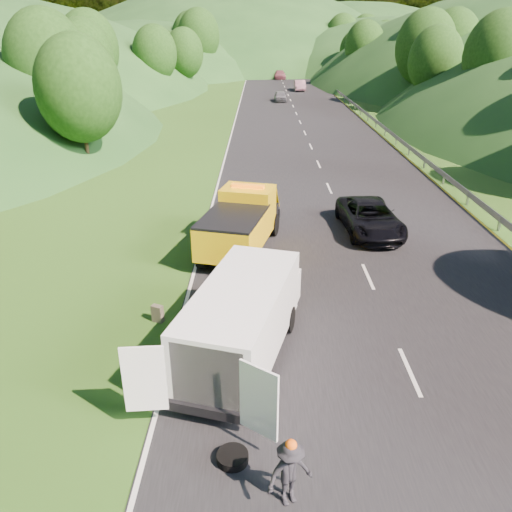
{
  "coord_description": "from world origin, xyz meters",
  "views": [
    {
      "loc": [
        -1.3,
        -13.57,
        8.88
      ],
      "look_at": [
        -1.41,
        3.1,
        1.3
      ],
      "focal_mm": 35.0,
      "sensor_mm": 36.0,
      "label": 1
    }
  ],
  "objects_px": {
    "woman": "(213,332)",
    "suitcase": "(158,314)",
    "passing_suv": "(369,232)",
    "worker": "(289,502)",
    "spare_tire": "(233,461)",
    "white_van": "(243,317)",
    "child": "(246,327)",
    "tow_truck": "(241,222)"
  },
  "relations": [
    {
      "from": "woman",
      "to": "child",
      "type": "height_order",
      "value": "woman"
    },
    {
      "from": "white_van",
      "to": "suitcase",
      "type": "xyz_separation_m",
      "value": [
        -2.91,
        1.95,
        -1.07
      ]
    },
    {
      "from": "tow_truck",
      "to": "woman",
      "type": "distance_m",
      "value": 6.83
    },
    {
      "from": "child",
      "to": "woman",
      "type": "bearing_deg",
      "value": -131.98
    },
    {
      "from": "woman",
      "to": "child",
      "type": "distance_m",
      "value": 1.12
    },
    {
      "from": "tow_truck",
      "to": "spare_tire",
      "type": "distance_m",
      "value": 11.99
    },
    {
      "from": "tow_truck",
      "to": "worker",
      "type": "xyz_separation_m",
      "value": [
        1.41,
        -12.97,
        -1.29
      ]
    },
    {
      "from": "child",
      "to": "suitcase",
      "type": "relative_size",
      "value": 1.82
    },
    {
      "from": "tow_truck",
      "to": "worker",
      "type": "relative_size",
      "value": 4.17
    },
    {
      "from": "white_van",
      "to": "spare_tire",
      "type": "height_order",
      "value": "white_van"
    },
    {
      "from": "woman",
      "to": "worker",
      "type": "xyz_separation_m",
      "value": [
        2.11,
        -6.31,
        0.0
      ]
    },
    {
      "from": "worker",
      "to": "suitcase",
      "type": "distance_m",
      "value": 8.03
    },
    {
      "from": "woman",
      "to": "spare_tire",
      "type": "bearing_deg",
      "value": 158.21
    },
    {
      "from": "suitcase",
      "to": "passing_suv",
      "type": "bearing_deg",
      "value": 43.26
    },
    {
      "from": "tow_truck",
      "to": "suitcase",
      "type": "xyz_separation_m",
      "value": [
        -2.58,
        -6.01,
        -0.99
      ]
    },
    {
      "from": "worker",
      "to": "woman",
      "type": "bearing_deg",
      "value": 83.47
    },
    {
      "from": "white_van",
      "to": "spare_tire",
      "type": "relative_size",
      "value": 10.12
    },
    {
      "from": "woman",
      "to": "suitcase",
      "type": "height_order",
      "value": "woman"
    },
    {
      "from": "tow_truck",
      "to": "passing_suv",
      "type": "bearing_deg",
      "value": 33.21
    },
    {
      "from": "woman",
      "to": "worker",
      "type": "relative_size",
      "value": 1.08
    },
    {
      "from": "child",
      "to": "passing_suv",
      "type": "distance_m",
      "value": 10.19
    },
    {
      "from": "tow_truck",
      "to": "white_van",
      "type": "xyz_separation_m",
      "value": [
        0.33,
        -7.96,
        0.08
      ]
    },
    {
      "from": "white_van",
      "to": "passing_suv",
      "type": "distance_m",
      "value": 11.68
    },
    {
      "from": "woman",
      "to": "suitcase",
      "type": "bearing_deg",
      "value": 39.22
    },
    {
      "from": "tow_truck",
      "to": "passing_suv",
      "type": "distance_m",
      "value": 6.55
    },
    {
      "from": "tow_truck",
      "to": "woman",
      "type": "height_order",
      "value": "tow_truck"
    },
    {
      "from": "tow_truck",
      "to": "white_van",
      "type": "relative_size",
      "value": 0.89
    },
    {
      "from": "white_van",
      "to": "woman",
      "type": "distance_m",
      "value": 2.15
    },
    {
      "from": "suitcase",
      "to": "white_van",
      "type": "bearing_deg",
      "value": -33.82
    },
    {
      "from": "suitcase",
      "to": "passing_suv",
      "type": "distance_m",
      "value": 11.87
    },
    {
      "from": "child",
      "to": "passing_suv",
      "type": "bearing_deg",
      "value": 86.0
    },
    {
      "from": "suitcase",
      "to": "spare_tire",
      "type": "height_order",
      "value": "suitcase"
    },
    {
      "from": "spare_tire",
      "to": "child",
      "type": "bearing_deg",
      "value": 88.31
    },
    {
      "from": "tow_truck",
      "to": "passing_suv",
      "type": "height_order",
      "value": "tow_truck"
    },
    {
      "from": "worker",
      "to": "passing_suv",
      "type": "xyz_separation_m",
      "value": [
        4.65,
        15.1,
        0.0
      ]
    },
    {
      "from": "woman",
      "to": "suitcase",
      "type": "relative_size",
      "value": 2.82
    },
    {
      "from": "child",
      "to": "passing_suv",
      "type": "height_order",
      "value": "passing_suv"
    },
    {
      "from": "child",
      "to": "suitcase",
      "type": "xyz_separation_m",
      "value": [
        -2.94,
        0.31,
        0.3
      ]
    },
    {
      "from": "worker",
      "to": "spare_tire",
      "type": "xyz_separation_m",
      "value": [
        -1.21,
        1.05,
        0.0
      ]
    },
    {
      "from": "woman",
      "to": "passing_suv",
      "type": "xyz_separation_m",
      "value": [
        6.76,
        8.79,
        0.0
      ]
    },
    {
      "from": "tow_truck",
      "to": "worker",
      "type": "height_order",
      "value": "tow_truck"
    },
    {
      "from": "woman",
      "to": "white_van",
      "type": "bearing_deg",
      "value": -172.84
    }
  ]
}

